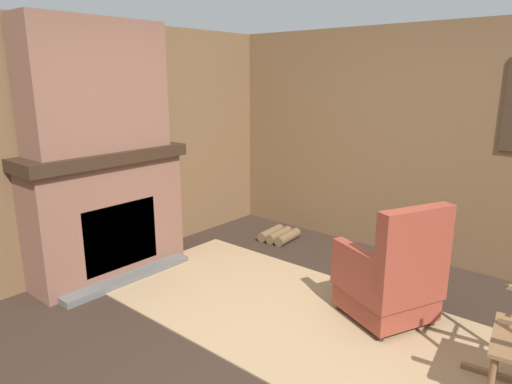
# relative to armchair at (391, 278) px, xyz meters

# --- Properties ---
(ground_plane) EXTENTS (14.00, 14.00, 0.00)m
(ground_plane) POSITION_rel_armchair_xyz_m (-0.36, -0.90, -0.36)
(ground_plane) COLOR #2D2119
(wood_panel_wall_left) EXTENTS (0.06, 5.23, 2.37)m
(wood_panel_wall_left) POSITION_rel_armchair_xyz_m (-2.71, -0.90, 0.83)
(wood_panel_wall_left) COLOR brown
(wood_panel_wall_left) RESTS_ON ground
(wood_panel_wall_back) EXTENTS (5.23, 0.09, 2.37)m
(wood_panel_wall_back) POSITION_rel_armchair_xyz_m (-0.33, 1.44, 0.84)
(wood_panel_wall_back) COLOR brown
(wood_panel_wall_back) RESTS_ON ground
(fireplace_hearth) EXTENTS (0.65, 1.56, 1.21)m
(fireplace_hearth) POSITION_rel_armchair_xyz_m (-2.45, -0.90, 0.24)
(fireplace_hearth) COLOR brown
(fireplace_hearth) RESTS_ON ground
(chimney_breast) EXTENTS (0.39, 1.28, 1.15)m
(chimney_breast) POSITION_rel_armchair_xyz_m (-2.46, -0.90, 1.42)
(chimney_breast) COLOR brown
(chimney_breast) RESTS_ON fireplace_hearth
(area_rug) EXTENTS (3.63, 1.60, 0.01)m
(area_rug) POSITION_rel_armchair_xyz_m (-0.51, -0.40, -0.35)
(area_rug) COLOR #997A56
(area_rug) RESTS_ON ground
(armchair) EXTENTS (0.82, 0.82, 0.98)m
(armchair) POSITION_rel_armchair_xyz_m (0.00, 0.00, 0.00)
(armchair) COLOR brown
(armchair) RESTS_ON ground
(firewood_stack) EXTENTS (0.38, 0.43, 0.12)m
(firewood_stack) POSITION_rel_armchair_xyz_m (-1.77, 0.89, -0.30)
(firewood_stack) COLOR brown
(firewood_stack) RESTS_ON ground
(oil_lamp_vase) EXTENTS (0.10, 0.10, 0.24)m
(oil_lamp_vase) POSITION_rel_armchair_xyz_m (-2.50, -1.09, 0.93)
(oil_lamp_vase) COLOR silver
(oil_lamp_vase) RESTS_ON fireplace_hearth
(storage_case) EXTENTS (0.14, 0.21, 0.13)m
(storage_case) POSITION_rel_armchair_xyz_m (-2.50, -0.66, 0.91)
(storage_case) COLOR gray
(storage_case) RESTS_ON fireplace_hearth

